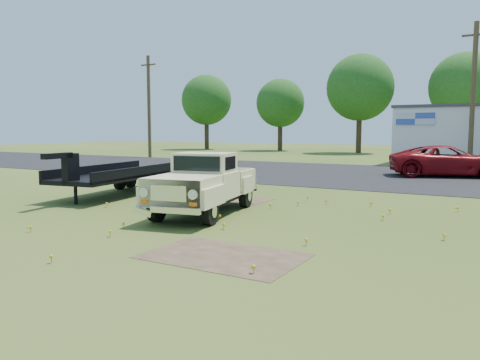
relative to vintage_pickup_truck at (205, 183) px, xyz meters
The scene contains 13 objects.
ground 1.78m from the vintage_pickup_truck, 24.25° to the right, with size 140.00×140.00×0.00m, color #384E19.
asphalt_lot 14.46m from the vintage_pickup_truck, 84.39° to the left, with size 90.00×14.00×0.02m, color black.
dirt_patch_a 4.74m from the vintage_pickup_truck, 51.32° to the right, with size 3.00×2.00×0.01m, color #443524.
dirt_patch_b 3.06m from the vintage_pickup_truck, 101.63° to the left, with size 2.20×1.60×0.01m, color #443524.
utility_pole_west 29.90m from the vintage_pickup_truck, 133.94° to the left, with size 1.60×0.30×9.00m.
utility_pole_mid 22.35m from the vintage_pickup_truck, 75.79° to the left, with size 1.60×0.30×9.00m.
treeline_a 47.81m from the vintage_pickup_truck, 124.04° to the left, with size 6.40×6.40×9.52m.
treeline_b 43.90m from the vintage_pickup_truck, 112.34° to the left, with size 5.76×5.76×8.57m.
treeline_c 39.88m from the vintage_pickup_truck, 99.62° to the left, with size 7.04×7.04×10.47m.
treeline_d 40.42m from the vintage_pickup_truck, 85.11° to the left, with size 6.72×6.72×10.00m.
vintage_pickup_truck is the anchor object (origin of this frame).
flatbed_trailer 5.36m from the vintage_pickup_truck, 161.25° to the left, with size 2.11×6.32×1.72m, color black, non-canonical shape.
red_pickup 16.20m from the vintage_pickup_truck, 72.83° to the left, with size 2.67×5.79×1.61m, color maroon.
Camera 1 is at (6.17, -10.44, 2.40)m, focal length 35.00 mm.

